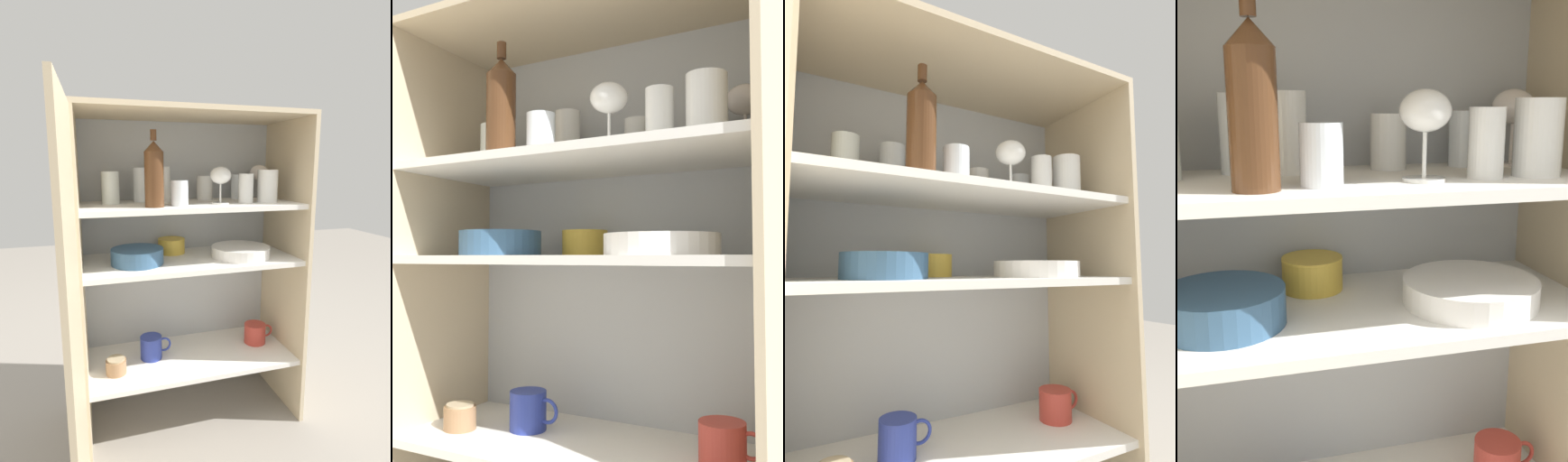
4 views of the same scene
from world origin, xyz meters
The scene contains 22 objects.
cupboard_back_panel centered at (0.00, 0.38, 0.64)m, with size 0.89×0.02×1.27m, color #B2B7BC.
cupboard_side_right centered at (0.44, 0.19, 0.64)m, with size 0.02×0.41×1.27m, color #CCB793.
cupboard_top_panel centered at (0.00, 0.19, 1.28)m, with size 0.89×0.41×0.02m, color #CCB793.
shelf_board_lower centered at (0.00, 0.19, 0.27)m, with size 0.86×0.37×0.02m, color white.
shelf_board_middle centered at (0.00, 0.19, 0.70)m, with size 0.86×0.37×0.02m, color white.
shelf_board_upper centered at (0.00, 0.19, 0.93)m, with size 0.86×0.37×0.02m, color white.
tumbler_glass_0 centered at (-0.31, 0.24, 1.00)m, with size 0.07×0.07×0.13m.
tumbler_glass_1 centered at (-0.07, 0.10, 0.99)m, with size 0.07×0.07×0.10m.
tumbler_glass_2 centered at (-0.10, 0.27, 1.01)m, with size 0.07×0.07×0.14m.
tumbler_glass_3 centered at (0.26, 0.31, 0.99)m, with size 0.07×0.07×0.11m.
tumbler_glass_4 centered at (0.10, 0.29, 0.99)m, with size 0.07×0.07×0.10m.
tumbler_glass_5 centered at (0.31, 0.13, 1.01)m, with size 0.08×0.08×0.13m.
tumbler_glass_6 centered at (-0.18, 0.30, 1.01)m, with size 0.07×0.07×0.14m.
tumbler_glass_7 centered at (0.21, 0.12, 1.00)m, with size 0.06×0.06×0.12m.
wine_glass_0 centered at (0.35, 0.29, 1.05)m, with size 0.09×0.09×0.15m.
wine_glass_1 centered at (0.10, 0.11, 1.04)m, with size 0.08×0.08×0.14m.
wine_bottle centered at (-0.16, 0.08, 1.06)m, with size 0.07×0.07×0.27m.
plate_stack_white centered at (0.21, 0.15, 0.73)m, with size 0.24×0.24×0.04m.
mixing_bowl_large centered at (-0.22, 0.16, 0.74)m, with size 0.20×0.20×0.06m.
serving_bowl_small centered at (-0.06, 0.29, 0.75)m, with size 0.12×0.12×0.06m.
coffee_mug_primary centered at (0.32, 0.21, 0.32)m, with size 0.14×0.10×0.09m.
coffee_mug_extra_1 centered at (-0.17, 0.21, 0.32)m, with size 0.13×0.09×0.10m.
Camera 3 is at (-0.43, -0.69, 0.74)m, focal length 28.00 mm.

